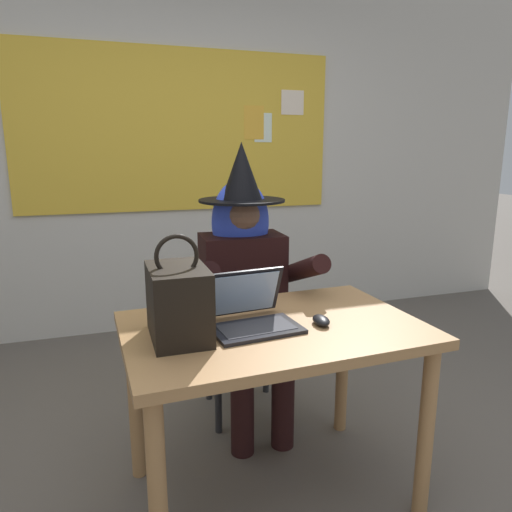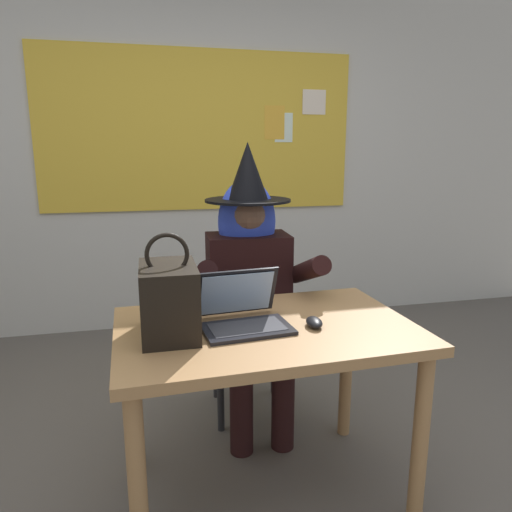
% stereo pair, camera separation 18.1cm
% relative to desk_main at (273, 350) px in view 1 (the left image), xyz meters
% --- Properties ---
extents(ground_plane, '(24.00, 24.00, 0.00)m').
position_rel_desk_main_xyz_m(ground_plane, '(0.00, -0.06, -0.64)').
color(ground_plane, '#5B544C').
extents(wall_back_bulletin, '(6.31, 2.30, 2.86)m').
position_rel_desk_main_xyz_m(wall_back_bulletin, '(-0.00, 2.12, 0.80)').
color(wall_back_bulletin, beige).
rests_on(wall_back_bulletin, ground).
extents(desk_main, '(1.16, 0.78, 0.75)m').
position_rel_desk_main_xyz_m(desk_main, '(0.00, 0.00, 0.00)').
color(desk_main, '#A37547').
rests_on(desk_main, ground).
extents(chair_at_desk, '(0.45, 0.45, 0.91)m').
position_rel_desk_main_xyz_m(chair_at_desk, '(0.08, 0.73, -0.12)').
color(chair_at_desk, black).
rests_on(chair_at_desk, ground).
extents(person_costumed, '(0.61, 0.69, 1.45)m').
position_rel_desk_main_xyz_m(person_costumed, '(0.07, 0.61, 0.16)').
color(person_costumed, black).
rests_on(person_costumed, ground).
extents(laptop, '(0.35, 0.32, 0.21)m').
position_rel_desk_main_xyz_m(laptop, '(-0.09, 0.01, 0.15)').
color(laptop, black).
rests_on(laptop, desk_main).
extents(computer_mouse, '(0.07, 0.11, 0.03)m').
position_rel_desk_main_xyz_m(computer_mouse, '(0.18, -0.06, 0.12)').
color(computer_mouse, black).
rests_on(computer_mouse, desk_main).
extents(handbag, '(0.20, 0.30, 0.38)m').
position_rel_desk_main_xyz_m(handbag, '(-0.36, -0.01, 0.24)').
color(handbag, black).
rests_on(handbag, desk_main).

